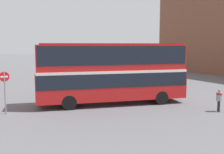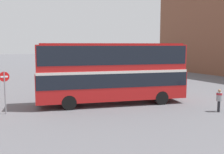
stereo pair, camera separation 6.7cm
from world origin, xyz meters
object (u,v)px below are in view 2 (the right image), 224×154
object	(u,v)px
double_decker_bus	(112,70)
parked_car_kerb_near	(154,76)
no_entry_sign	(5,86)
pedestrian_foreground	(219,98)

from	to	relation	value
double_decker_bus	parked_car_kerb_near	size ratio (longest dim) A/B	2.37
parked_car_kerb_near	no_entry_sign	world-z (taller)	no_entry_sign
pedestrian_foreground	no_entry_sign	distance (m)	14.39
pedestrian_foreground	parked_car_kerb_near	distance (m)	13.85
pedestrian_foreground	parked_car_kerb_near	world-z (taller)	parked_car_kerb_near
no_entry_sign	double_decker_bus	bearing A→B (deg)	-5.00
pedestrian_foreground	no_entry_sign	bearing A→B (deg)	15.68
parked_car_kerb_near	no_entry_sign	xyz separation A→B (m)	(-17.46, -6.80, 1.10)
double_decker_bus	no_entry_sign	bearing A→B (deg)	-170.46
double_decker_bus	pedestrian_foreground	xyz separation A→B (m)	(5.28, -5.61, -1.73)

